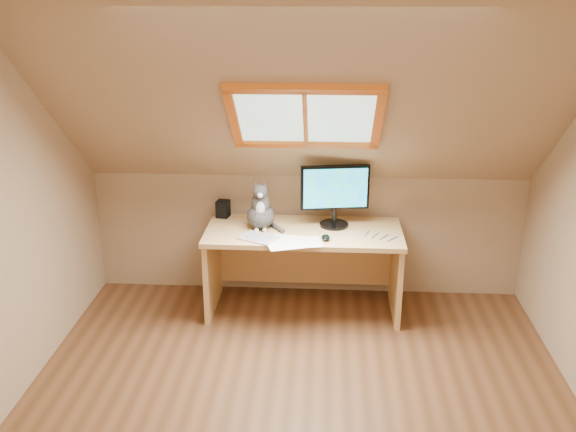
{
  "coord_description": "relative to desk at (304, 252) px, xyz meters",
  "views": [
    {
      "loc": [
        0.14,
        -3.18,
        2.47
      ],
      "look_at": [
        -0.11,
        1.0,
        0.93
      ],
      "focal_mm": 40.0,
      "sensor_mm": 36.0,
      "label": 1
    }
  ],
  "objects": [
    {
      "name": "monitor",
      "position": [
        0.23,
        0.03,
        0.49
      ],
      "size": [
        0.53,
        0.22,
        0.49
      ],
      "color": "black",
      "rests_on": "desk"
    },
    {
      "name": "cables",
      "position": [
        0.47,
        -0.18,
        0.22
      ],
      "size": [
        0.51,
        0.26,
        0.01
      ],
      "color": "silver",
      "rests_on": "desk"
    },
    {
      "name": "cat",
      "position": [
        -0.33,
        -0.03,
        0.35
      ],
      "size": [
        0.23,
        0.27,
        0.39
      ],
      "color": "#494441",
      "rests_on": "desk"
    },
    {
      "name": "mouse",
      "position": [
        0.17,
        -0.25,
        0.23
      ],
      "size": [
        0.07,
        0.11,
        0.03
      ],
      "primitive_type": "ellipsoid",
      "rotation": [
        0.0,
        0.0,
        0.06
      ],
      "color": "black",
      "rests_on": "desk"
    },
    {
      "name": "graphics_tablet",
      "position": [
        -0.33,
        -0.26,
        0.22
      ],
      "size": [
        0.32,
        0.29,
        0.01
      ],
      "primitive_type": "cube",
      "rotation": [
        0.0,
        0.0,
        -0.48
      ],
      "color": "#B2B2B7",
      "rests_on": "desk"
    },
    {
      "name": "ground",
      "position": [
        0.02,
        -1.45,
        -0.47
      ],
      "size": [
        3.5,
        3.5,
        0.0
      ],
      "primitive_type": "plane",
      "color": "brown",
      "rests_on": "ground"
    },
    {
      "name": "room_shell",
      "position": [
        0.02,
        -1.54,
        0.96
      ],
      "size": [
        3.52,
        3.52,
        2.41
      ],
      "color": "tan",
      "rests_on": "ground"
    },
    {
      "name": "papers",
      "position": [
        -0.06,
        -0.33,
        0.22
      ],
      "size": [
        0.35,
        0.3,
        0.01
      ],
      "color": "white",
      "rests_on": "desk"
    },
    {
      "name": "desk_speaker",
      "position": [
        -0.66,
        0.18,
        0.28
      ],
      "size": [
        0.11,
        0.11,
        0.14
      ],
      "primitive_type": "cube",
      "rotation": [
        0.0,
        0.0,
        -0.2
      ],
      "color": "black",
      "rests_on": "desk"
    },
    {
      "name": "desk",
      "position": [
        0.0,
        0.0,
        0.0
      ],
      "size": [
        1.5,
        0.66,
        0.68
      ],
      "color": "tan",
      "rests_on": "ground"
    }
  ]
}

